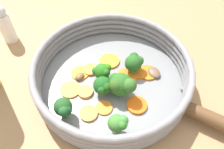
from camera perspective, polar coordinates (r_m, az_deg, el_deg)
ground_plane at (r=0.46m, az=0.00°, el=-2.14°), size 4.00×4.00×0.00m
skillet at (r=0.45m, az=0.00°, el=-1.68°), size 0.30×0.30×0.01m
skillet_rim_wall at (r=0.43m, az=0.00°, el=0.98°), size 0.31×0.31×0.05m
skillet_rivet_left at (r=0.40m, az=14.33°, el=-12.54°), size 0.01×0.01×0.01m
skillet_rivet_right at (r=0.45m, az=18.04°, el=-3.68°), size 0.01×0.01×0.01m
carrot_slice_0 at (r=0.44m, az=-10.80°, el=-3.87°), size 0.05×0.05×0.00m
carrot_slice_1 at (r=0.46m, az=-8.36°, el=0.37°), size 0.05×0.05×0.00m
carrot_slice_2 at (r=0.48m, az=-0.63°, el=3.57°), size 0.06×0.06×0.00m
carrot_slice_3 at (r=0.41m, az=-2.06°, el=-8.66°), size 0.04×0.04×0.00m
carrot_slice_4 at (r=0.46m, az=7.40°, el=0.44°), size 0.04×0.04×0.00m
carrot_slice_5 at (r=0.43m, az=-6.98°, el=-4.48°), size 0.04×0.04×0.01m
carrot_slice_6 at (r=0.40m, az=-6.10°, el=-10.06°), size 0.04×0.04×0.00m
carrot_slice_7 at (r=0.41m, az=6.52°, el=-7.96°), size 0.05×0.05×0.01m
carrot_slice_8 at (r=0.46m, az=9.29°, el=0.50°), size 0.04×0.04×0.00m
carrot_slice_9 at (r=0.45m, az=3.81°, el=-0.63°), size 0.06×0.06×0.00m
carrot_slice_10 at (r=0.46m, az=-5.75°, el=1.28°), size 0.04×0.04×0.01m
broccoli_floret_0 at (r=0.43m, az=-2.58°, el=0.80°), size 0.03×0.04×0.04m
broccoli_floret_1 at (r=0.45m, az=5.63°, el=3.34°), size 0.04×0.04×0.04m
broccoli_floret_2 at (r=0.39m, az=-12.54°, el=-8.57°), size 0.04×0.03×0.04m
broccoli_floret_3 at (r=0.40m, az=2.60°, el=-2.45°), size 0.05×0.05×0.05m
broccoli_floret_4 at (r=0.41m, az=-2.39°, el=-3.09°), size 0.04×0.04×0.04m
broccoli_floret_5 at (r=0.36m, az=1.59°, el=-12.70°), size 0.03×0.03×0.05m
mushroom_piece_0 at (r=0.46m, az=10.93°, el=0.55°), size 0.03×0.02×0.01m
mushroom_piece_1 at (r=0.45m, az=-8.42°, el=-0.52°), size 0.02×0.03×0.01m
salt_shaker at (r=0.57m, az=-26.23°, el=11.68°), size 0.03×0.03×0.09m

